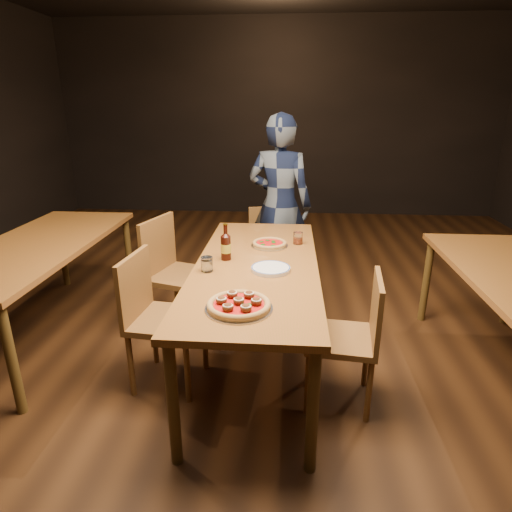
# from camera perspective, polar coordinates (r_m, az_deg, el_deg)

# --- Properties ---
(ground) EXTENTS (9.00, 9.00, 0.00)m
(ground) POSITION_cam_1_polar(r_m,az_deg,el_deg) (3.16, 0.07, -13.83)
(ground) COLOR black
(room_shell) EXTENTS (9.00, 9.00, 9.00)m
(room_shell) POSITION_cam_1_polar(r_m,az_deg,el_deg) (2.64, 0.09, 22.09)
(room_shell) COLOR black
(room_shell) RESTS_ON ground
(table_main) EXTENTS (0.80, 2.00, 0.75)m
(table_main) POSITION_cam_1_polar(r_m,az_deg,el_deg) (2.84, 0.08, -2.35)
(table_main) COLOR brown
(table_main) RESTS_ON ground
(table_left) EXTENTS (0.80, 2.00, 0.75)m
(table_left) POSITION_cam_1_polar(r_m,az_deg,el_deg) (3.65, -27.20, 0.43)
(table_left) COLOR brown
(table_left) RESTS_ON ground
(chair_main_nw) EXTENTS (0.47, 0.47, 0.92)m
(chair_main_nw) POSITION_cam_1_polar(r_m,az_deg,el_deg) (2.79, -11.76, -8.24)
(chair_main_nw) COLOR brown
(chair_main_nw) RESTS_ON ground
(chair_main_sw) EXTENTS (0.56, 0.56, 0.96)m
(chair_main_sw) POSITION_cam_1_polar(r_m,az_deg,el_deg) (3.39, -9.74, -2.52)
(chair_main_sw) COLOR brown
(chair_main_sw) RESTS_ON ground
(chair_main_e) EXTENTS (0.45, 0.45, 0.87)m
(chair_main_e) POSITION_cam_1_polar(r_m,az_deg,el_deg) (2.63, 11.23, -10.61)
(chair_main_e) COLOR brown
(chair_main_e) RESTS_ON ground
(chair_end) EXTENTS (0.47, 0.47, 0.84)m
(chair_end) POSITION_cam_1_polar(r_m,az_deg,el_deg) (4.12, 2.13, 0.86)
(chair_end) COLOR brown
(chair_end) RESTS_ON ground
(pizza_meatball) EXTENTS (0.35, 0.35, 0.06)m
(pizza_meatball) POSITION_cam_1_polar(r_m,az_deg,el_deg) (2.20, -2.30, -6.48)
(pizza_meatball) COLOR #B7B7BF
(pizza_meatball) RESTS_ON table_main
(pizza_margherita) EXTENTS (0.27, 0.27, 0.04)m
(pizza_margherita) POSITION_cam_1_polar(r_m,az_deg,el_deg) (3.17, 1.81, 1.66)
(pizza_margherita) COLOR #B7B7BF
(pizza_margherita) RESTS_ON table_main
(plate_stack) EXTENTS (0.25, 0.25, 0.02)m
(plate_stack) POSITION_cam_1_polar(r_m,az_deg,el_deg) (2.70, 1.98, -1.72)
(plate_stack) COLOR white
(plate_stack) RESTS_ON table_main
(beer_bottle) EXTENTS (0.07, 0.07, 0.24)m
(beer_bottle) POSITION_cam_1_polar(r_m,az_deg,el_deg) (2.87, -4.04, 1.19)
(beer_bottle) COLOR black
(beer_bottle) RESTS_ON table_main
(water_glass) EXTENTS (0.08, 0.08, 0.09)m
(water_glass) POSITION_cam_1_polar(r_m,az_deg,el_deg) (2.69, -6.56, -1.08)
(water_glass) COLOR white
(water_glass) RESTS_ON table_main
(amber_glass) EXTENTS (0.07, 0.07, 0.09)m
(amber_glass) POSITION_cam_1_polar(r_m,az_deg,el_deg) (3.22, 5.62, 2.39)
(amber_glass) COLOR #993711
(amber_glass) RESTS_ON table_main
(diner) EXTENTS (0.70, 0.55, 1.68)m
(diner) POSITION_cam_1_polar(r_m,az_deg,el_deg) (4.07, 3.17, 6.76)
(diner) COLOR black
(diner) RESTS_ON ground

